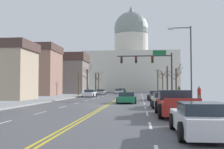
{
  "coord_description": "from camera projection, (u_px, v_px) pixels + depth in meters",
  "views": [
    {
      "loc": [
        3.04,
        -26.0,
        1.73
      ],
      "look_at": [
        -2.49,
        28.16,
        4.18
      ],
      "focal_mm": 43.63,
      "sensor_mm": 36.0,
      "label": 1
    }
  ],
  "objects": [
    {
      "name": "ground",
      "position": [
        108.0,
        105.0,
        26.07
      ],
      "size": [
        20.0,
        180.0,
        0.2
      ],
      "color": "#4D4D53"
    },
    {
      "name": "signal_gantry",
      "position": [
        152.0,
        63.0,
        39.09
      ],
      "size": [
        7.91,
        0.41,
        6.83
      ],
      "color": "#28282D",
      "rests_on": "ground"
    },
    {
      "name": "street_lamp_right",
      "position": [
        188.0,
        57.0,
        27.4
      ],
      "size": [
        2.35,
        0.24,
        7.72
      ],
      "color": "#333338",
      "rests_on": "ground"
    },
    {
      "name": "capitol_building",
      "position": [
        131.0,
        63.0,
        98.2
      ],
      "size": [
        31.93,
        20.49,
        31.3
      ],
      "color": "beige",
      "rests_on": "ground"
    },
    {
      "name": "sedan_near_00",
      "position": [
        156.0,
        96.0,
        34.8
      ],
      "size": [
        2.16,
        4.54,
        1.21
      ],
      "color": "#6B6056",
      "rests_on": "ground"
    },
    {
      "name": "sedan_near_01",
      "position": [
        127.0,
        98.0,
        28.96
      ],
      "size": [
        2.08,
        4.48,
        1.15
      ],
      "color": "#1E7247",
      "rests_on": "ground"
    },
    {
      "name": "sedan_near_02",
      "position": [
        164.0,
        100.0,
        22.65
      ],
      "size": [
        2.18,
        4.3,
        1.25
      ],
      "color": "silver",
      "rests_on": "ground"
    },
    {
      "name": "pickup_truck_near_03",
      "position": [
        176.0,
        104.0,
        16.26
      ],
      "size": [
        2.3,
        5.31,
        1.52
      ],
      "color": "maroon",
      "rests_on": "ground"
    },
    {
      "name": "sedan_near_04",
      "position": [
        201.0,
        120.0,
        9.64
      ],
      "size": [
        1.94,
        4.24,
        1.18
      ],
      "color": "silver",
      "rests_on": "ground"
    },
    {
      "name": "sedan_oncoming_00",
      "position": [
        90.0,
        93.0,
        46.11
      ],
      "size": [
        2.08,
        4.28,
        1.23
      ],
      "color": "silver",
      "rests_on": "ground"
    },
    {
      "name": "sedan_oncoming_01",
      "position": [
        101.0,
        92.0,
        58.75
      ],
      "size": [
        2.02,
        4.31,
        1.15
      ],
      "color": "#9EA3A8",
      "rests_on": "ground"
    },
    {
      "name": "sedan_oncoming_02",
      "position": [
        119.0,
        91.0,
        66.43
      ],
      "size": [
        2.1,
        4.51,
        1.22
      ],
      "color": "silver",
      "rests_on": "ground"
    },
    {
      "name": "sedan_oncoming_03",
      "position": [
        122.0,
        91.0,
        78.35
      ],
      "size": [
        2.08,
        4.39,
        1.23
      ],
      "color": "#1E7247",
      "rests_on": "ground"
    },
    {
      "name": "flank_building_01",
      "position": [
        60.0,
        74.0,
        68.56
      ],
      "size": [
        13.7,
        8.6,
        9.98
      ],
      "color": "slate",
      "rests_on": "ground"
    },
    {
      "name": "flank_building_02",
      "position": [
        34.0,
        70.0,
        54.35
      ],
      "size": [
        9.62,
        8.3,
        10.01
      ],
      "color": "#8C6656",
      "rests_on": "ground"
    },
    {
      "name": "bare_tree_00",
      "position": [
        167.0,
        80.0,
        50.65
      ],
      "size": [
        1.99,
        1.97,
        5.52
      ],
      "color": "#4C3D2D",
      "rests_on": "ground"
    },
    {
      "name": "bare_tree_01",
      "position": [
        79.0,
        83.0,
        51.71
      ],
      "size": [
        2.05,
        1.98,
        4.61
      ],
      "color": "brown",
      "rests_on": "ground"
    },
    {
      "name": "bare_tree_02",
      "position": [
        158.0,
        81.0,
        72.44
      ],
      "size": [
        2.17,
        1.93,
        6.21
      ],
      "color": "brown",
      "rests_on": "ground"
    },
    {
      "name": "bare_tree_03",
      "position": [
        87.0,
        81.0,
        57.81
      ],
      "size": [
        2.68,
        1.6,
        6.3
      ],
      "color": "#4C3D2D",
      "rests_on": "ground"
    },
    {
      "name": "bare_tree_04",
      "position": [
        163.0,
        81.0,
        63.5
      ],
      "size": [
        2.18,
        2.35,
        5.33
      ],
      "color": "#4C3D2D",
      "rests_on": "ground"
    },
    {
      "name": "bare_tree_05",
      "position": [
        98.0,
        82.0,
        77.18
      ],
      "size": [
        2.59,
        1.98,
        5.73
      ],
      "color": "brown",
      "rests_on": "ground"
    },
    {
      "name": "bare_tree_06",
      "position": [
        176.0,
        80.0,
        44.45
      ],
      "size": [
        2.45,
        1.49,
        5.37
      ],
      "color": "#4C3D2D",
      "rests_on": "ground"
    },
    {
      "name": "bare_tree_07",
      "position": [
        96.0,
        82.0,
        71.45
      ],
      "size": [
        1.77,
        1.74,
        5.71
      ],
      "color": "#4C3D2D",
      "rests_on": "ground"
    },
    {
      "name": "pedestrian_00",
      "position": [
        179.0,
        92.0,
        34.58
      ],
      "size": [
        0.35,
        0.34,
        1.72
      ],
      "color": "#4C4238",
      "rests_on": "ground"
    },
    {
      "name": "pedestrian_01",
      "position": [
        199.0,
        94.0,
        26.78
      ],
      "size": [
        0.35,
        0.34,
        1.65
      ],
      "color": "#4C4238",
      "rests_on": "ground"
    },
    {
      "name": "bicycle_parked",
      "position": [
        190.0,
        99.0,
        27.94
      ],
      "size": [
        0.12,
        1.77,
        0.85
      ],
      "color": "black",
      "rests_on": "ground"
    }
  ]
}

